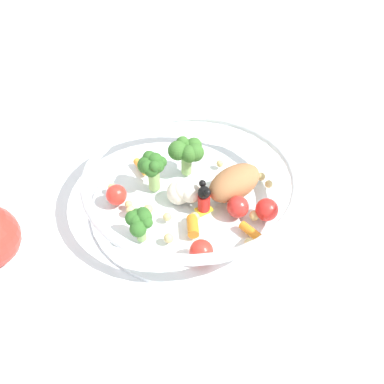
{
  "coord_description": "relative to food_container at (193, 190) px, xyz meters",
  "views": [
    {
      "loc": [
        -0.42,
        -0.16,
        0.45
      ],
      "look_at": [
        -0.0,
        -0.0,
        0.03
      ],
      "focal_mm": 49.12,
      "sensor_mm": 36.0,
      "label": 1
    }
  ],
  "objects": [
    {
      "name": "food_container",
      "position": [
        0.0,
        0.0,
        0.0
      ],
      "size": [
        0.25,
        0.25,
        0.06
      ],
      "color": "white",
      "rests_on": "ground_plane"
    },
    {
      "name": "ground_plane",
      "position": [
        0.0,
        0.0,
        -0.03
      ],
      "size": [
        2.4,
        2.4,
        0.0
      ],
      "primitive_type": "plane",
      "color": "white"
    }
  ]
}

